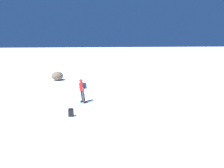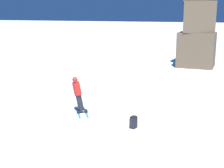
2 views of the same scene
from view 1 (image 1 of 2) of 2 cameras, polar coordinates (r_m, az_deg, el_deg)
The scene contains 4 objects.
ground_plane at distance 15.06m, azimuth -7.05°, elevation -6.23°, with size 300.00×300.00×0.00m, color white.
skier at distance 16.24m, azimuth -7.75°, elevation -1.43°, with size 1.49×1.62×1.76m.
spare_backpack at distance 13.49m, azimuth -10.67°, elevation -7.32°, with size 0.27×0.33×0.50m.
exposed_boulder_1 at distance 26.15m, azimuth -14.08°, elevation 2.06°, with size 1.53×1.30×1.00m, color #7A664C.
Camera 1 is at (14.35, -0.90, 4.47)m, focal length 35.00 mm.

